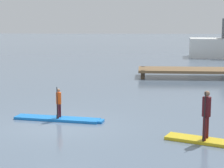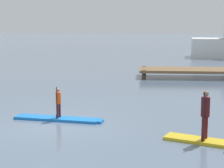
{
  "view_description": "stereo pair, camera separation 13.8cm",
  "coord_description": "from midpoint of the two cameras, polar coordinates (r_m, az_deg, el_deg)",
  "views": [
    {
      "loc": [
        3.1,
        -14.04,
        3.8
      ],
      "look_at": [
        1.75,
        2.91,
        1.12
      ],
      "focal_mm": 62.79,
      "sensor_mm": 36.0,
      "label": 1
    },
    {
      "loc": [
        3.24,
        -14.03,
        3.8
      ],
      "look_at": [
        1.75,
        2.91,
        1.12
      ],
      "focal_mm": 62.79,
      "sensor_mm": 36.0,
      "label": 2
    }
  ],
  "objects": [
    {
      "name": "paddleboard_far",
      "position": [
        12.93,
        14.86,
        -8.21
      ],
      "size": [
        3.13,
        1.77,
        0.1
      ],
      "color": "gold",
      "rests_on": "ground"
    },
    {
      "name": "ground_plane",
      "position": [
        14.88,
        -7.47,
        -5.91
      ],
      "size": [
        240.0,
        240.0,
        0.0
      ],
      "primitive_type": "plane",
      "color": "slate"
    },
    {
      "name": "paddleboard_near",
      "position": [
        15.59,
        -7.55,
        -5.04
      ],
      "size": [
        3.61,
        1.13,
        0.1
      ],
      "color": "blue",
      "rests_on": "ground"
    },
    {
      "name": "paddler_adult",
      "position": [
        12.74,
        13.72,
        -3.97
      ],
      "size": [
        0.37,
        0.47,
        1.58
      ],
      "color": "#4C1419",
      "rests_on": "paddleboard_far"
    },
    {
      "name": "paddler_child_solo",
      "position": [
        15.42,
        -7.58,
        -2.52
      ],
      "size": [
        0.23,
        0.4,
        1.25
      ],
      "color": "#4C1419",
      "rests_on": "paddleboard_near"
    }
  ]
}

